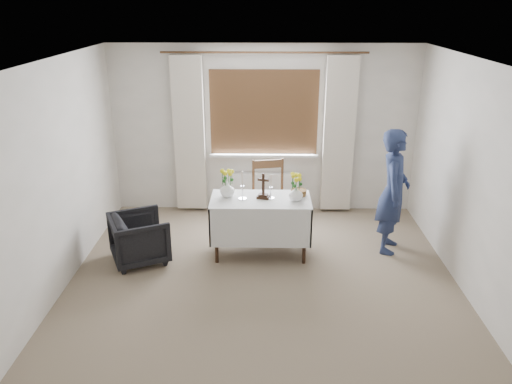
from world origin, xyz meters
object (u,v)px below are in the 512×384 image
at_px(wooden_chair, 271,200).
at_px(armchair, 140,238).
at_px(wooden_cross, 263,186).
at_px(flower_vase_left, 227,189).
at_px(person, 393,191).
at_px(flower_vase_right, 296,194).
at_px(altar_table, 261,227).

bearing_deg(wooden_chair, armchair, -165.83).
relative_size(wooden_chair, wooden_cross, 3.18).
relative_size(armchair, flower_vase_left, 3.45).
distance_m(person, flower_vase_left, 2.09).
bearing_deg(flower_vase_left, wooden_cross, -6.48).
bearing_deg(armchair, person, -108.18).
xyz_separation_m(wooden_cross, flower_vase_right, (0.40, -0.07, -0.07)).
height_order(altar_table, flower_vase_left, flower_vase_left).
distance_m(altar_table, flower_vase_left, 0.64).
bearing_deg(person, wooden_cross, 111.58).
distance_m(flower_vase_left, flower_vase_right, 0.86).
height_order(wooden_cross, flower_vase_left, wooden_cross).
height_order(person, flower_vase_right, person).
bearing_deg(wooden_chair, altar_table, -114.30).
xyz_separation_m(altar_table, flower_vase_left, (-0.42, 0.07, 0.48)).
xyz_separation_m(wooden_cross, flower_vase_left, (-0.45, 0.05, -0.06)).
distance_m(person, flower_vase_right, 1.26).
bearing_deg(flower_vase_right, altar_table, 173.78).
height_order(altar_table, person, person).
relative_size(armchair, flower_vase_right, 3.66).
bearing_deg(armchair, flower_vase_left, -100.64).
xyz_separation_m(altar_table, flower_vase_right, (0.43, -0.05, 0.47)).
bearing_deg(armchair, wooden_chair, -89.19).
height_order(wooden_chair, armchair, wooden_chair).
bearing_deg(wooden_cross, flower_vase_right, 5.32).
distance_m(wooden_cross, flower_vase_right, 0.41).
distance_m(altar_table, wooden_chair, 0.61).
bearing_deg(wooden_chair, flower_vase_right, -76.31).
relative_size(wooden_cross, flower_vase_right, 1.77).
relative_size(person, flower_vase_left, 8.29).
xyz_separation_m(person, flower_vase_left, (-2.09, -0.10, 0.05)).
distance_m(wooden_chair, flower_vase_left, 0.83).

